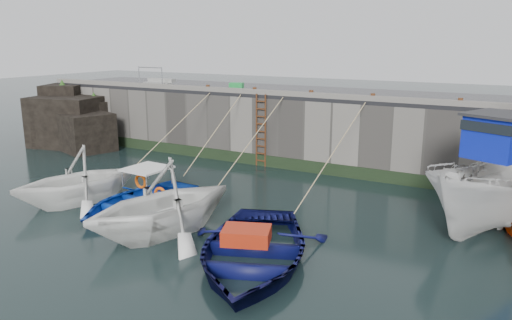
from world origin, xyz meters
The scene contains 23 objects.
ground centered at (0.00, 0.00, 0.00)m, with size 120.00×120.00×0.00m, color black.
quay_back centered at (0.00, 12.50, 1.50)m, with size 30.00×5.00×3.00m, color slate.
road_back centered at (0.00, 12.50, 3.08)m, with size 30.00×5.00×0.16m, color black.
kerb_back centered at (0.00, 10.15, 3.26)m, with size 30.00×0.30×0.20m, color slate.
algae_back centered at (0.00, 9.96, 0.25)m, with size 30.00×0.08×0.50m, color black.
rock_outcrop centered at (-12.92, 9.11, 1.26)m, with size 5.85×4.24×3.41m.
ladder centered at (-2.00, 9.91, 1.59)m, with size 0.51×0.08×3.20m.
boat_near_white centered at (-5.02, 2.35, 0.00)m, with size 3.72×4.31×2.27m, color white.
boat_near_white_rope centered at (-5.02, 7.42, 0.00)m, with size 0.04×5.77×3.10m, color tan, non-canonical shape.
boat_near_blue centered at (-2.82, 2.90, 0.00)m, with size 3.36×4.71×0.97m, color #0C39B8.
boat_near_blue_rope centered at (-2.82, 7.70, 0.00)m, with size 0.04×5.28×3.10m, color tan, non-canonical shape.
boat_near_blacktrim centered at (-0.62, 1.55, 0.00)m, with size 4.09×4.74×2.50m, color white.
boat_near_blacktrim_rope centered at (-0.62, 7.03, 0.00)m, with size 0.04×6.49×3.10m, color tan, non-canonical shape.
boat_near_navy centered at (2.55, 1.17, 0.00)m, with size 4.01×5.61×1.16m, color #0A0D3F.
boat_near_navy_rope centered at (2.55, 6.83, 0.00)m, with size 0.04×6.85×3.10m, color tan, non-canonical shape.
boat_far_white centered at (7.78, 6.97, 1.07)m, with size 4.88×7.04×5.55m.
fish_crate centered at (-4.23, 11.54, 3.32)m, with size 0.65×0.39×0.32m, color green.
railing centered at (-8.75, 11.25, 3.36)m, with size 1.60×1.05×1.00m.
bollard_a centered at (-5.00, 10.25, 3.30)m, with size 0.18×0.18×0.28m, color #3F1E0F.
bollard_b centered at (-2.50, 10.25, 3.30)m, with size 0.18×0.18×0.28m, color #3F1E0F.
bollard_c centered at (0.20, 10.25, 3.30)m, with size 0.18×0.18×0.28m, color #3F1E0F.
bollard_d centered at (2.80, 10.25, 3.30)m, with size 0.18×0.18×0.28m, color #3F1E0F.
bollard_e centered at (6.00, 10.25, 3.30)m, with size 0.18×0.18×0.28m, color #3F1E0F.
Camera 1 is at (8.37, -8.96, 5.47)m, focal length 35.00 mm.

